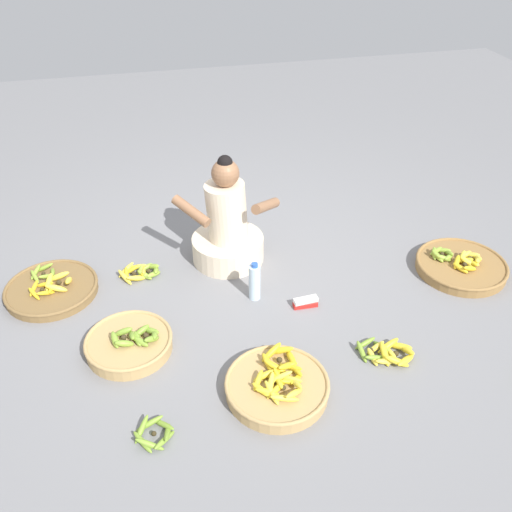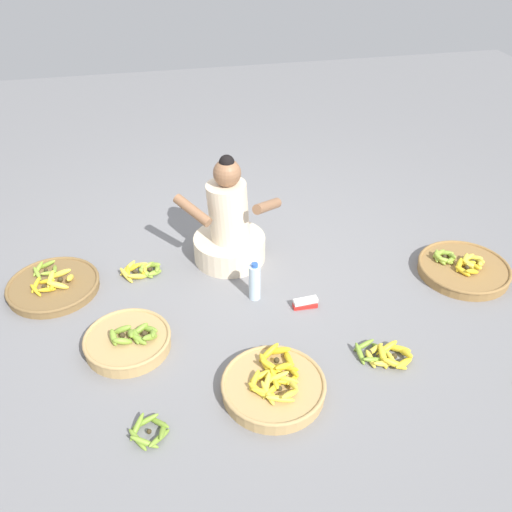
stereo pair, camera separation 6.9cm
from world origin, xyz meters
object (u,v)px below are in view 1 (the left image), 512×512
(loose_bananas_back_left, at_px, (388,352))
(vendor_woman_front, at_px, (227,228))
(loose_bananas_near_bicycle, at_px, (140,272))
(banana_basket_front_center, at_px, (277,385))
(loose_bananas_back_center, at_px, (154,434))
(banana_basket_back_right, at_px, (461,265))
(banana_basket_front_left, at_px, (51,288))
(packet_carton_stack, at_px, (306,302))
(water_bottle, at_px, (255,282))
(banana_basket_mid_right, at_px, (129,343))

(loose_bananas_back_left, bearing_deg, vendor_woman_front, 121.14)
(loose_bananas_back_left, relative_size, loose_bananas_near_bicycle, 1.06)
(vendor_woman_front, relative_size, banana_basket_front_center, 1.43)
(banana_basket_front_center, height_order, loose_bananas_near_bicycle, banana_basket_front_center)
(vendor_woman_front, relative_size, loose_bananas_back_center, 3.62)
(banana_basket_back_right, xyz_separation_m, banana_basket_front_left, (-2.82, 0.41, -0.01))
(banana_basket_front_center, height_order, banana_basket_back_right, banana_basket_front_center)
(banana_basket_front_left, relative_size, loose_bananas_back_left, 1.85)
(loose_bananas_back_center, height_order, packet_carton_stack, loose_bananas_back_center)
(banana_basket_front_center, height_order, banana_basket_front_left, banana_basket_front_center)
(vendor_woman_front, height_order, banana_basket_back_right, vendor_woman_front)
(vendor_woman_front, distance_m, banana_basket_front_left, 1.26)
(banana_basket_front_center, distance_m, water_bottle, 0.83)
(banana_basket_front_left, relative_size, packet_carton_stack, 3.69)
(banana_basket_front_center, xyz_separation_m, loose_bananas_back_center, (-0.68, -0.14, -0.03))
(vendor_woman_front, relative_size, banana_basket_mid_right, 1.58)
(loose_bananas_back_center, height_order, loose_bananas_near_bicycle, loose_bananas_near_bicycle)
(banana_basket_front_left, distance_m, water_bottle, 1.37)
(banana_basket_back_right, distance_m, banana_basket_front_left, 2.85)
(banana_basket_back_right, distance_m, loose_bananas_near_bicycle, 2.28)
(loose_bananas_near_bicycle, bearing_deg, water_bottle, -30.18)
(water_bottle, bearing_deg, vendor_woman_front, 100.00)
(loose_bananas_back_center, xyz_separation_m, water_bottle, (0.75, 0.96, 0.11))
(loose_bananas_near_bicycle, bearing_deg, loose_bananas_back_left, -39.74)
(banana_basket_front_left, xyz_separation_m, water_bottle, (1.32, -0.36, 0.09))
(loose_bananas_near_bicycle, height_order, packet_carton_stack, loose_bananas_near_bicycle)
(banana_basket_front_center, height_order, packet_carton_stack, banana_basket_front_center)
(vendor_woman_front, relative_size, packet_carton_stack, 4.94)
(banana_basket_front_left, height_order, water_bottle, water_bottle)
(banana_basket_back_right, bearing_deg, packet_carton_stack, -174.53)
(loose_bananas_back_center, height_order, water_bottle, water_bottle)
(banana_basket_mid_right, bearing_deg, water_bottle, 19.96)
(banana_basket_back_right, xyz_separation_m, loose_bananas_near_bicycle, (-2.23, 0.47, -0.02))
(banana_basket_back_right, relative_size, banana_basket_mid_right, 1.22)
(loose_bananas_back_center, xyz_separation_m, loose_bananas_near_bicycle, (0.02, 1.38, 0.00))
(loose_bananas_back_center, relative_size, loose_bananas_near_bicycle, 0.72)
(banana_basket_front_left, bearing_deg, banana_basket_front_center, -43.28)
(banana_basket_mid_right, relative_size, loose_bananas_back_left, 1.56)
(water_bottle, bearing_deg, loose_bananas_near_bicycle, 149.82)
(loose_bananas_back_left, bearing_deg, banana_basket_front_left, 151.27)
(vendor_woman_front, distance_m, loose_bananas_back_center, 1.61)
(packet_carton_stack, bearing_deg, banana_basket_front_center, -119.43)
(banana_basket_front_center, height_order, water_bottle, water_bottle)
(banana_basket_back_right, bearing_deg, banana_basket_front_center, -153.73)
(banana_basket_mid_right, height_order, loose_bananas_back_center, banana_basket_mid_right)
(banana_basket_front_center, distance_m, loose_bananas_back_left, 0.71)
(banana_basket_front_center, relative_size, loose_bananas_back_center, 2.53)
(banana_basket_front_left, height_order, loose_bananas_near_bicycle, banana_basket_front_left)
(loose_bananas_back_left, distance_m, loose_bananas_near_bicycle, 1.77)
(water_bottle, bearing_deg, packet_carton_stack, -28.03)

